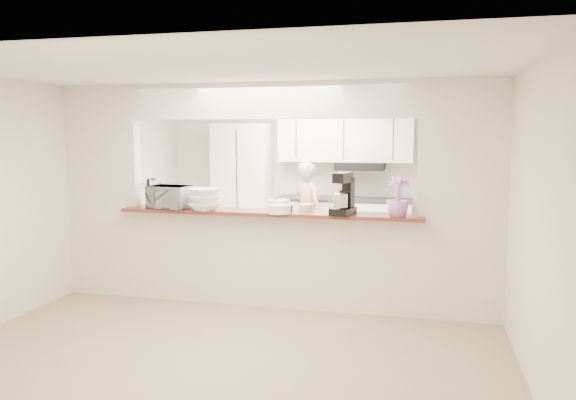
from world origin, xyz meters
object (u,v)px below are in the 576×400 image
(refrigerator, at_px, (449,207))
(stand_mixer, at_px, (344,196))
(toaster_oven, at_px, (170,197))
(person, at_px, (308,213))

(refrigerator, bearing_deg, stand_mixer, -113.23)
(refrigerator, distance_m, toaster_oven, 4.24)
(person, bearing_deg, refrigerator, -130.89)
(refrigerator, distance_m, stand_mixer, 3.06)
(refrigerator, bearing_deg, person, -167.57)
(stand_mixer, xyz_separation_m, person, (-0.87, 2.33, -0.53))
(refrigerator, xyz_separation_m, person, (-2.06, -0.46, -0.09))
(refrigerator, height_order, person, refrigerator)
(toaster_oven, distance_m, person, 2.60)
(stand_mixer, bearing_deg, person, 110.45)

